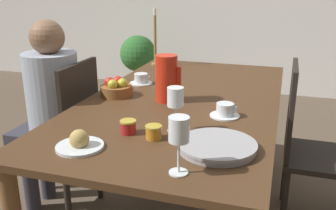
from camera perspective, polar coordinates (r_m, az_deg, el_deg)
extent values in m
cube|color=#472D19|center=(2.02, 2.39, 0.66)|extent=(1.00, 1.87, 0.03)
cylinder|color=brown|center=(3.06, -1.33, -0.52)|extent=(0.07, 0.07, 0.73)
cylinder|color=brown|center=(2.91, 15.24, -2.20)|extent=(0.07, 0.07, 0.73)
cylinder|color=black|center=(2.41, -22.65, -11.81)|extent=(0.04, 0.04, 0.40)
cylinder|color=black|center=(2.66, -17.61, -8.23)|extent=(0.04, 0.04, 0.40)
cylinder|color=black|center=(2.21, -15.02, -13.85)|extent=(0.04, 0.04, 0.40)
cylinder|color=black|center=(2.48, -10.47, -9.66)|extent=(0.04, 0.04, 0.40)
cube|color=black|center=(2.34, -16.93, -6.15)|extent=(0.42, 0.42, 0.03)
cube|color=black|center=(2.14, -13.21, -0.43)|extent=(0.03, 0.39, 0.50)
cylinder|color=black|center=(2.53, 17.42, -9.74)|extent=(0.04, 0.04, 0.40)
cylinder|color=black|center=(2.21, 17.26, -14.17)|extent=(0.04, 0.04, 0.40)
cube|color=black|center=(2.28, 22.54, -7.47)|extent=(0.42, 0.42, 0.03)
cube|color=black|center=(2.17, 18.23, -0.64)|extent=(0.03, 0.39, 0.50)
cylinder|color=#33333D|center=(2.46, -20.25, -10.51)|extent=(0.09, 0.09, 0.43)
cylinder|color=#33333D|center=(2.57, -18.10, -8.95)|extent=(0.09, 0.09, 0.43)
cube|color=#33333D|center=(2.36, -18.34, -4.46)|extent=(0.30, 0.34, 0.11)
cylinder|color=#9EA8B7|center=(2.22, -17.16, 1.76)|extent=(0.30, 0.30, 0.46)
sphere|color=brown|center=(2.16, -17.96, 9.81)|extent=(0.19, 0.19, 0.19)
cylinder|color=brown|center=(2.42, -16.61, 5.96)|extent=(0.25, 0.06, 0.20)
cylinder|color=red|center=(1.94, -0.24, 4.08)|extent=(0.11, 0.11, 0.24)
cube|color=red|center=(1.92, 1.67, 4.28)|extent=(0.02, 0.02, 0.11)
cone|color=red|center=(1.93, -1.55, 6.98)|extent=(0.04, 0.04, 0.04)
cylinder|color=white|center=(1.58, 1.10, -3.88)|extent=(0.07, 0.07, 0.00)
cylinder|color=white|center=(1.56, 1.11, -2.00)|extent=(0.01, 0.01, 0.11)
cylinder|color=white|center=(1.53, 1.13, 1.26)|extent=(0.07, 0.07, 0.08)
cylinder|color=white|center=(1.25, 1.61, -10.24)|extent=(0.07, 0.07, 0.00)
cylinder|color=white|center=(1.23, 1.63, -7.89)|extent=(0.01, 0.01, 0.11)
cylinder|color=white|center=(1.19, 1.68, -3.72)|extent=(0.07, 0.07, 0.08)
cylinder|color=red|center=(1.19, 1.67, -4.55)|extent=(0.06, 0.06, 0.05)
cylinder|color=silver|center=(1.77, 8.63, -1.61)|extent=(0.14, 0.14, 0.01)
cylinder|color=silver|center=(1.76, 8.68, -0.64)|extent=(0.08, 0.08, 0.06)
cube|color=silver|center=(1.75, 10.23, -0.70)|extent=(0.01, 0.01, 0.03)
cylinder|color=silver|center=(2.30, -4.11, 3.34)|extent=(0.14, 0.14, 0.01)
cylinder|color=silver|center=(2.29, -4.13, 4.11)|extent=(0.08, 0.08, 0.06)
cube|color=silver|center=(2.28, -3.00, 4.10)|extent=(0.01, 0.01, 0.03)
cylinder|color=#9E9EA3|center=(1.42, 7.46, -6.45)|extent=(0.29, 0.29, 0.02)
cylinder|color=#9E9EA3|center=(1.42, 7.48, -5.90)|extent=(0.30, 0.30, 0.01)
cylinder|color=silver|center=(1.46, -13.28, -6.18)|extent=(0.18, 0.18, 0.01)
sphere|color=tan|center=(1.45, -13.37, -5.09)|extent=(0.08, 0.08, 0.08)
cylinder|color=#C67A1E|center=(1.50, -2.20, -4.17)|extent=(0.06, 0.06, 0.06)
cylinder|color=gold|center=(1.49, -2.21, -3.31)|extent=(0.07, 0.07, 0.01)
cylinder|color=#A81E1E|center=(1.56, -6.08, -3.32)|extent=(0.06, 0.06, 0.06)
cylinder|color=gold|center=(1.55, -6.11, -2.49)|extent=(0.07, 0.07, 0.01)
cylinder|color=brown|center=(2.07, -7.87, 2.19)|extent=(0.17, 0.17, 0.06)
sphere|color=gold|center=(2.04, -6.94, 3.30)|extent=(0.06, 0.06, 0.06)
sphere|color=red|center=(2.10, -7.63, 3.65)|extent=(0.06, 0.06, 0.06)
sphere|color=red|center=(2.08, -8.89, 3.46)|extent=(0.06, 0.06, 0.06)
sphere|color=gold|center=(2.03, -8.43, 3.10)|extent=(0.06, 0.06, 0.06)
cylinder|color=olive|center=(2.81, -1.93, 6.25)|extent=(0.06, 0.06, 0.01)
cylinder|color=olive|center=(2.78, -1.97, 9.91)|extent=(0.02, 0.02, 0.35)
cylinder|color=beige|center=(2.75, -2.02, 14.01)|extent=(0.02, 0.02, 0.05)
cylinder|color=#A8603D|center=(4.67, -4.47, 2.56)|extent=(0.27, 0.27, 0.16)
cylinder|color=brown|center=(4.63, -4.52, 4.53)|extent=(0.04, 0.04, 0.17)
sphere|color=#2D6B2D|center=(4.57, -4.61, 7.83)|extent=(0.43, 0.43, 0.43)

